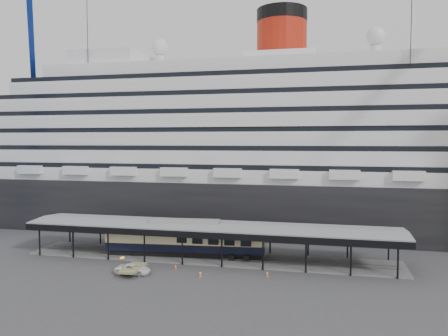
% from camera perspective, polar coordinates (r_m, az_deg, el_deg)
% --- Properties ---
extents(ground, '(200.00, 200.00, 0.00)m').
position_cam_1_polar(ground, '(62.36, -3.14, -12.88)').
color(ground, '#3E3E40').
rests_on(ground, ground).
extents(cruise_ship, '(130.00, 30.00, 43.90)m').
position_cam_1_polar(cruise_ship, '(90.99, 2.44, 3.99)').
color(cruise_ship, black).
rests_on(cruise_ship, ground).
extents(platform_canopy, '(56.00, 9.18, 5.30)m').
position_cam_1_polar(platform_canopy, '(66.41, -1.94, -9.75)').
color(platform_canopy, slate).
rests_on(platform_canopy, ground).
extents(port_truck, '(4.73, 2.30, 1.30)m').
position_cam_1_polar(port_truck, '(60.54, -11.81, -12.82)').
color(port_truck, white).
rests_on(port_truck, ground).
extents(pullman_carriage, '(24.35, 5.39, 23.72)m').
position_cam_1_polar(pullman_carriage, '(67.35, -5.12, -9.13)').
color(pullman_carriage, black).
rests_on(pullman_carriage, ground).
extents(traffic_cone_left, '(0.38, 0.38, 0.69)m').
position_cam_1_polar(traffic_cone_left, '(61.78, -6.34, -12.72)').
color(traffic_cone_left, '#EA4E0D').
rests_on(traffic_cone_left, ground).
extents(traffic_cone_mid, '(0.49, 0.49, 0.81)m').
position_cam_1_polar(traffic_cone_mid, '(58.37, -3.13, -13.62)').
color(traffic_cone_mid, orange).
rests_on(traffic_cone_mid, ground).
extents(traffic_cone_right, '(0.47, 0.47, 0.73)m').
position_cam_1_polar(traffic_cone_right, '(58.70, 5.69, -13.57)').
color(traffic_cone_right, '#FB610D').
rests_on(traffic_cone_right, ground).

